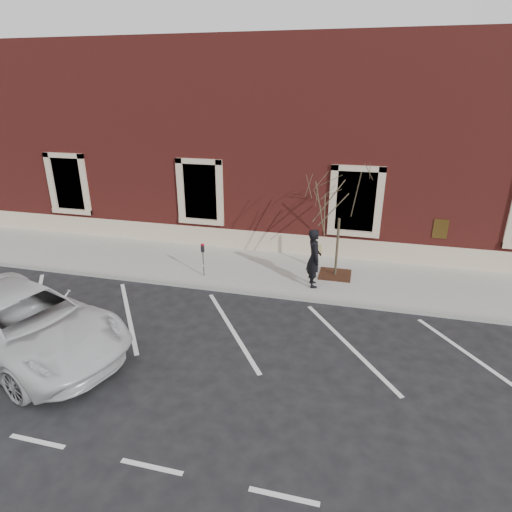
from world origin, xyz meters
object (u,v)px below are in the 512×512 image
(sapling, at_px, (341,202))
(white_truck, at_px, (23,323))
(parking_meter, at_px, (203,254))
(man, at_px, (314,258))

(sapling, height_order, white_truck, sapling)
(parking_meter, bearing_deg, man, 14.07)
(man, bearing_deg, white_truck, 112.46)
(parking_meter, bearing_deg, sapling, 26.54)
(parking_meter, relative_size, sapling, 0.31)
(sapling, xyz_separation_m, white_truck, (-7.25, -6.33, -1.95))
(man, xyz_separation_m, parking_meter, (-3.77, -0.16, -0.16))
(parking_meter, xyz_separation_m, white_truck, (-2.83, -5.15, -0.14))
(sapling, distance_m, white_truck, 9.82)
(parking_meter, distance_m, sapling, 4.93)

